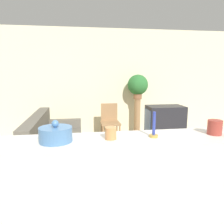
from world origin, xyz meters
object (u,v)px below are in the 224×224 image
object	(u,v)px
couch	(54,147)
wooden_chair	(110,120)
television	(165,120)
decorative_bowl	(56,134)
potted_plant	(138,85)

from	to	relation	value
couch	wooden_chair	size ratio (longest dim) A/B	2.28
television	decorative_bowl	size ratio (longest dim) A/B	2.91
potted_plant	decorative_bowl	distance (m)	4.13
television	potted_plant	bearing A→B (deg)	96.59
television	wooden_chair	distance (m)	1.41
wooden_chair	decorative_bowl	size ratio (longest dim) A/B	3.56
wooden_chair	decorative_bowl	distance (m)	3.57
wooden_chair	potted_plant	world-z (taller)	potted_plant
television	couch	bearing A→B (deg)	-176.13
couch	decorative_bowl	xyz separation A→B (m)	(0.28, -2.21, 0.85)
wooden_chair	potted_plant	bearing A→B (deg)	26.30
television	wooden_chair	bearing A→B (deg)	131.91
couch	decorative_bowl	size ratio (longest dim) A/B	8.10
couch	decorative_bowl	world-z (taller)	decorative_bowl
couch	decorative_bowl	distance (m)	2.39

